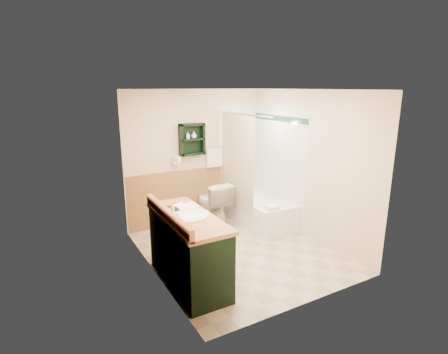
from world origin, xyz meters
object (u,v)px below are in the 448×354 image
Objects in this scene: soap_bottle_a at (188,137)px; vanity at (188,250)px; hair_dryer at (176,160)px; wall_shelf at (192,139)px; toilet at (213,203)px; bathtub at (258,210)px; soap_bottle_b at (194,136)px; vanity_book at (166,202)px.

vanity is at bearing -114.15° from soap_bottle_a.
hair_dryer is 2.08m from vanity.
soap_bottle_a is (0.81, 1.82, 1.14)m from vanity.
wall_shelf is 1.21m from toilet.
wall_shelf reaches higher than toilet.
soap_bottle_b is (-0.99, 0.57, 1.37)m from bathtub.
vanity_book is at bearing -125.77° from soap_bottle_b.
wall_shelf is 0.07m from soap_bottle_b.
bathtub is at bearing -30.10° from soap_bottle_b.
vanity reaches higher than bathtub.
vanity is at bearing 52.28° from toilet.
toilet is (0.28, -0.22, -1.15)m from wall_shelf.
toilet is at bearing 53.79° from vanity.
wall_shelf is 4.68× the size of soap_bottle_b.
soap_bottle_b is (0.33, -0.03, 0.41)m from hair_dryer.
soap_bottle_b is (1.09, 1.52, 0.58)m from vanity_book.
hair_dryer is at bearing 72.14° from vanity.
vanity_book is (-2.08, -0.94, 0.79)m from bathtub.
wall_shelf reaches higher than soap_bottle_a.
vanity_book reaches higher than toilet.
bathtub is 12.80× the size of soap_bottle_a.
soap_bottle_b is (0.11, 0.00, 0.02)m from soap_bottle_a.
soap_bottle_b is at bearing -8.24° from wall_shelf.
toilet is at bearing -30.95° from soap_bottle_a.
vanity_book is at bearing 118.99° from vanity.
vanity is at bearing -117.10° from soap_bottle_b.
vanity is (-0.59, -1.85, -0.75)m from hair_dryer.
hair_dryer is at bearing 172.22° from soap_bottle_a.
soap_bottle_b is at bearing 149.90° from bathtub.
soap_bottle_b is at bearing -5.12° from hair_dryer.
hair_dryer is 0.17× the size of vanity.
bathtub is 2.42m from vanity_book.
bathtub is at bearing 32.91° from vanity.
hair_dryer is at bearing 174.88° from soap_bottle_b.
vanity is 0.96× the size of bathtub.
soap_bottle_a is at bearing -32.47° from toilet.
soap_bottle_a is at bearing 68.45° from vanity_book.
soap_bottle_b reaches higher than vanity_book.
vanity_book is 1.89m from soap_bottle_a.
bathtub is (1.03, -0.58, -1.31)m from wall_shelf.
hair_dryer reaches higher than toilet.
vanity_book is 2.07× the size of soap_bottle_b.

